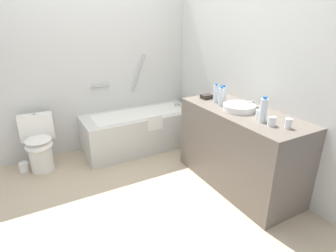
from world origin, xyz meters
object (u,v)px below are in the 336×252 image
sink_basin (239,107)px  water_bottle_1 (263,110)px  drinking_glass_0 (259,115)px  drinking_glass_2 (272,121)px  sink_faucet (253,105)px  water_bottle_0 (221,97)px  bathtub (140,129)px  drinking_glass_1 (288,124)px  amenity_basket (207,96)px  toilet_paper_roll (24,167)px  toilet (39,144)px  water_bottle_3 (216,93)px  water_bottle_2 (223,95)px

sink_basin → water_bottle_1: (-0.05, -0.37, 0.08)m
drinking_glass_0 → drinking_glass_2: 0.19m
sink_faucet → water_bottle_1: 0.45m
sink_basin → water_bottle_0: size_ratio=1.54×
sink_faucet → drinking_glass_2: 0.54m
sink_faucet → bathtub: bearing=119.2°
drinking_glass_1 → drinking_glass_2: bearing=124.0°
amenity_basket → sink_basin: bearing=-87.5°
drinking_glass_0 → amenity_basket: bearing=91.1°
drinking_glass_2 → amenity_basket: size_ratio=0.62×
bathtub → water_bottle_1: 1.95m
water_bottle_0 → drinking_glass_0: 0.53m
drinking_glass_0 → toilet_paper_roll: size_ratio=0.72×
sink_faucet → water_bottle_0: size_ratio=0.69×
amenity_basket → water_bottle_1: bearing=-91.5°
toilet → drinking_glass_1: (1.95, -2.01, 0.59)m
water_bottle_1 → toilet_paper_roll: water_bottle_1 is taller
drinking_glass_1 → toilet: bearing=134.1°
water_bottle_3 → drinking_glass_0: bearing=-88.3°
toilet → water_bottle_2: size_ratio=3.31×
amenity_basket → water_bottle_2: bearing=-78.6°
sink_faucet → toilet_paper_roll: size_ratio=1.24×
bathtub → water_bottle_3: 1.34m
sink_basin → drinking_glass_2: (-0.05, -0.48, 0.01)m
sink_basin → toilet_paper_roll: size_ratio=2.76×
water_bottle_1 → water_bottle_0: bearing=90.9°
sink_basin → toilet_paper_roll: sink_basin is taller
drinking_glass_0 → amenity_basket: drinking_glass_0 is taller
drinking_glass_1 → drinking_glass_2: size_ratio=1.04×
bathtub → toilet: size_ratio=2.32×
toilet_paper_roll → toilet: bearing=-6.1°
drinking_glass_2 → amenity_basket: drinking_glass_2 is taller
drinking_glass_1 → water_bottle_3: bearing=93.5°
water_bottle_1 → amenity_basket: bearing=88.5°
toilet → sink_basin: bearing=57.9°
drinking_glass_2 → toilet_paper_roll: drinking_glass_2 is taller
sink_basin → drinking_glass_0: 0.29m
drinking_glass_2 → toilet_paper_roll: (-2.08, 1.91, -0.87)m
drinking_glass_0 → drinking_glass_2: drinking_glass_0 is taller
water_bottle_2 → bathtub: bearing=118.8°
water_bottle_3 → amenity_basket: 0.19m
amenity_basket → toilet: bearing=155.2°
toilet → toilet_paper_roll: 0.35m
water_bottle_3 → sink_faucet: bearing=-58.2°
water_bottle_3 → amenity_basket: size_ratio=1.57×
sink_faucet → drinking_glass_0: (-0.21, -0.29, 0.01)m
water_bottle_1 → drinking_glass_2: (0.00, -0.11, -0.07)m
sink_faucet → water_bottle_3: bearing=121.8°
drinking_glass_0 → water_bottle_3: bearing=91.7°
drinking_glass_0 → drinking_glass_2: bearing=-102.0°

